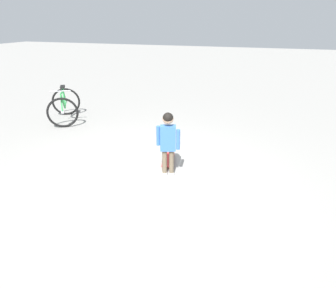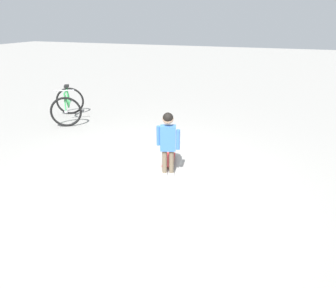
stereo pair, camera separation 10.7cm
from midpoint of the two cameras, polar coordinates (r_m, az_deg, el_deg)
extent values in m
plane|color=gray|center=(4.61, -6.24, -7.71)|extent=(50.00, 50.00, 0.00)
cylinder|color=brown|center=(4.72, -1.32, -3.46)|extent=(0.08, 0.08, 0.42)
cube|color=white|center=(4.85, -1.28, -5.58)|extent=(0.12, 0.17, 0.05)
cylinder|color=brown|center=(4.72, 0.02, -3.47)|extent=(0.08, 0.08, 0.42)
cube|color=white|center=(4.85, 0.02, -5.59)|extent=(0.12, 0.17, 0.05)
cube|color=#386BB7|center=(4.56, -0.67, 1.15)|extent=(0.27, 0.21, 0.40)
cylinder|color=#386BB7|center=(4.65, -2.56, 1.62)|extent=(0.06, 0.06, 0.32)
cylinder|color=#386BB7|center=(4.50, 1.29, 0.86)|extent=(0.06, 0.06, 0.32)
sphere|color=tan|center=(4.45, -0.69, 4.92)|extent=(0.17, 0.17, 0.17)
sphere|color=black|center=(4.43, -0.69, 5.07)|extent=(0.16, 0.16, 0.16)
cube|color=#B22D2D|center=(5.20, -0.54, -3.00)|extent=(0.33, 0.60, 0.02)
cube|color=#B7B7BC|center=(5.39, -0.38, -2.21)|extent=(0.11, 0.06, 0.02)
cube|color=#B7B7BC|center=(5.03, -0.72, -4.15)|extent=(0.11, 0.06, 0.02)
cylinder|color=beige|center=(5.40, -1.17, -2.40)|extent=(0.04, 0.06, 0.06)
cylinder|color=beige|center=(5.39, 0.42, -2.45)|extent=(0.04, 0.06, 0.06)
cylinder|color=beige|center=(5.04, -1.57, -4.35)|extent=(0.04, 0.06, 0.06)
cylinder|color=beige|center=(5.03, 0.13, -4.41)|extent=(0.04, 0.06, 0.06)
torus|color=black|center=(7.28, -20.08, 5.70)|extent=(0.63, 0.42, 0.71)
torus|color=black|center=(8.26, -19.44, 7.73)|extent=(0.63, 0.42, 0.71)
cylinder|color=#B7B7BC|center=(7.28, -20.08, 5.70)|extent=(0.08, 0.08, 0.06)
cylinder|color=#B7B7BC|center=(8.26, -19.44, 7.73)|extent=(0.08, 0.08, 0.06)
cylinder|color=green|center=(7.56, -20.02, 7.71)|extent=(0.31, 0.46, 0.48)
cylinder|color=green|center=(7.56, -20.21, 9.38)|extent=(0.34, 0.52, 0.06)
cylinder|color=green|center=(7.85, -19.84, 8.33)|extent=(0.11, 0.14, 0.48)
cylinder|color=green|center=(8.06, -19.54, 7.17)|extent=(0.25, 0.38, 0.08)
cylinder|color=green|center=(8.05, -19.71, 8.73)|extent=(0.21, 0.31, 0.40)
cylinder|color=green|center=(7.27, -20.26, 7.32)|extent=(0.10, 0.13, 0.41)
cube|color=black|center=(7.84, -20.08, 10.36)|extent=(0.20, 0.24, 0.05)
cylinder|color=#B7B7BC|center=(7.26, -20.52, 9.54)|extent=(0.40, 0.26, 0.02)
camera|label=1|loc=(0.05, -90.67, -0.28)|focal=31.56mm
camera|label=2|loc=(0.05, 89.33, 0.28)|focal=31.56mm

